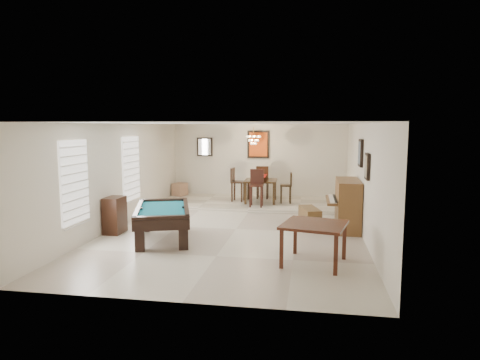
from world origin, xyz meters
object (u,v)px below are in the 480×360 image
(dining_table, at_px, (261,189))
(dining_chair_east, at_px, (286,188))
(dining_chair_west, at_px, (238,185))
(pool_table, at_px, (163,224))
(flower_vase, at_px, (261,172))
(corner_bench, at_px, (180,189))
(chandelier, at_px, (254,137))
(square_table, at_px, (314,244))
(piano_bench, at_px, (310,218))
(apothecary_chest, at_px, (115,215))
(dining_chair_north, at_px, (263,182))
(dining_chair_south, at_px, (256,188))
(upright_piano, at_px, (342,205))

(dining_table, bearing_deg, dining_chair_east, -0.22)
(dining_chair_west, bearing_deg, pool_table, 172.65)
(flower_vase, xyz_separation_m, corner_bench, (-2.94, 0.83, -0.74))
(dining_chair_east, distance_m, chandelier, 1.91)
(square_table, bearing_deg, piano_bench, 91.74)
(apothecary_chest, relative_size, corner_bench, 1.81)
(dining_table, height_order, flower_vase, flower_vase)
(dining_chair_north, bearing_deg, flower_vase, 89.62)
(dining_table, bearing_deg, chandelier, 177.56)
(flower_vase, bearing_deg, corner_bench, 164.19)
(apothecary_chest, bearing_deg, chandelier, 55.56)
(dining_chair_south, bearing_deg, square_table, -71.76)
(piano_bench, bearing_deg, square_table, -88.26)
(pool_table, xyz_separation_m, dining_chair_north, (1.67, 5.12, 0.32))
(piano_bench, bearing_deg, corner_bench, 141.20)
(dining_table, distance_m, dining_chair_east, 0.80)
(square_table, bearing_deg, chandelier, 108.61)
(dining_chair_south, relative_size, dining_chair_north, 1.01)
(dining_chair_west, bearing_deg, chandelier, -89.15)
(upright_piano, xyz_separation_m, chandelier, (-2.57, 2.77, 1.58))
(dining_chair_east, relative_size, corner_bench, 2.00)
(square_table, distance_m, corner_bench, 7.88)
(piano_bench, xyz_separation_m, flower_vase, (-1.56, 2.79, 0.82))
(flower_vase, relative_size, dining_chair_north, 0.22)
(dining_chair_west, bearing_deg, flower_vase, -88.70)
(chandelier, bearing_deg, dining_chair_north, 72.42)
(dining_chair_west, relative_size, chandelier, 1.80)
(dining_chair_north, relative_size, dining_chair_east, 1.15)
(upright_piano, distance_m, dining_table, 3.61)
(dining_chair_south, height_order, dining_chair_east, dining_chair_south)
(upright_piano, height_order, apothecary_chest, upright_piano)
(dining_chair_south, bearing_deg, dining_chair_north, 87.96)
(corner_bench, bearing_deg, flower_vase, -15.81)
(dining_chair_north, xyz_separation_m, chandelier, (-0.22, -0.70, 1.53))
(dining_chair_north, height_order, corner_bench, dining_chair_north)
(dining_chair_west, distance_m, dining_chair_east, 1.54)
(pool_table, bearing_deg, apothecary_chest, 146.30)
(apothecary_chest, xyz_separation_m, dining_chair_south, (2.98, 3.27, 0.24))
(upright_piano, distance_m, dining_chair_west, 4.16)
(pool_table, height_order, dining_chair_east, dining_chair_east)
(piano_bench, distance_m, dining_chair_south, 2.60)
(apothecary_chest, distance_m, dining_chair_east, 5.56)
(pool_table, bearing_deg, upright_piano, 4.40)
(pool_table, distance_m, flower_vase, 4.78)
(corner_bench, bearing_deg, dining_table, -15.81)
(corner_bench, bearing_deg, square_table, -54.44)
(pool_table, bearing_deg, chandelier, 53.84)
(dining_chair_west, distance_m, corner_bench, 2.36)
(upright_piano, height_order, corner_bench, upright_piano)
(square_table, xyz_separation_m, dining_table, (-1.64, 5.58, 0.16))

